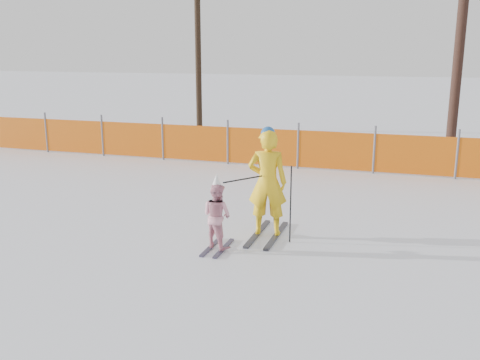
% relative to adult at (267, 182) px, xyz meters
% --- Properties ---
extents(ground, '(120.00, 120.00, 0.00)m').
position_rel_adult_xyz_m(ground, '(-0.44, -0.66, -0.95)').
color(ground, white).
rests_on(ground, ground).
extents(adult, '(0.72, 1.45, 1.91)m').
position_rel_adult_xyz_m(adult, '(0.00, 0.00, 0.00)').
color(adult, black).
rests_on(adult, ground).
extents(child, '(0.63, 0.88, 1.25)m').
position_rel_adult_xyz_m(child, '(-0.61, -0.84, -0.38)').
color(child, black).
rests_on(child, ground).
extents(ski_poles, '(1.01, 0.65, 1.31)m').
position_rel_adult_xyz_m(ski_poles, '(0.17, -0.28, -0.14)').
color(ski_poles, black).
rests_on(ski_poles, ground).
extents(safety_fence, '(17.59, 0.06, 1.25)m').
position_rel_adult_xyz_m(safety_fence, '(-1.86, 5.48, -0.40)').
color(safety_fence, '#595960').
rests_on(safety_fence, ground).
extents(tree_trunks, '(12.01, 1.98, 6.75)m').
position_rel_adult_xyz_m(tree_trunks, '(1.81, 10.41, 2.10)').
color(tree_trunks, '#321D16').
rests_on(tree_trunks, ground).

